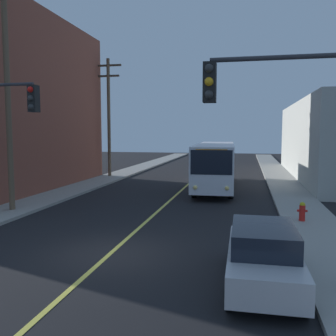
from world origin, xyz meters
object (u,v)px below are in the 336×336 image
object	(u,v)px
parked_car_silver	(263,255)
fire_hydrant	(302,211)
traffic_signal_right_corner	(290,122)
city_bus	(215,163)
utility_pole_near	(7,79)
utility_pole_mid	(109,112)

from	to	relation	value
parked_car_silver	fire_hydrant	bearing A→B (deg)	74.55
traffic_signal_right_corner	fire_hydrant	size ratio (longest dim) A/B	7.14
city_bus	utility_pole_near	world-z (taller)	utility_pole_near
traffic_signal_right_corner	parked_car_silver	bearing A→B (deg)	152.68
parked_car_silver	utility_pole_mid	size ratio (longest dim) A/B	0.43
utility_pole_mid	fire_hydrant	distance (m)	20.91
parked_car_silver	utility_pole_near	xyz separation A→B (m)	(-12.06, 6.62, 5.79)
parked_car_silver	city_bus	bearing A→B (deg)	98.96
city_bus	utility_pole_near	xyz separation A→B (m)	(-9.38, -10.38, 4.82)
parked_car_silver	utility_pole_near	bearing A→B (deg)	151.23
city_bus	traffic_signal_right_corner	xyz separation A→B (m)	(3.21, -17.27, 2.49)
parked_car_silver	fire_hydrant	xyz separation A→B (m)	(1.97, 7.13, -0.26)
city_bus	utility_pole_mid	xyz separation A→B (m)	(-9.79, 4.32, 3.98)
city_bus	utility_pole_mid	world-z (taller)	utility_pole_mid
utility_pole_mid	utility_pole_near	bearing A→B (deg)	-88.38
city_bus	fire_hydrant	bearing A→B (deg)	-64.77
utility_pole_near	traffic_signal_right_corner	xyz separation A→B (m)	(12.59, -6.90, -2.33)
utility_pole_mid	fire_hydrant	size ratio (longest dim) A/B	12.25
utility_pole_near	fire_hydrant	size ratio (longest dim) A/B	14.17
parked_car_silver	fire_hydrant	size ratio (longest dim) A/B	5.26
fire_hydrant	city_bus	bearing A→B (deg)	115.23
city_bus	fire_hydrant	xyz separation A→B (m)	(4.65, -9.87, -1.23)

